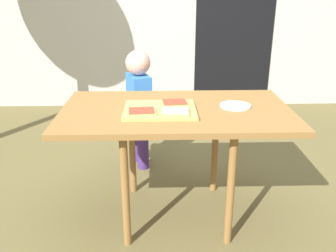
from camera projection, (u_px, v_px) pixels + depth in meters
name	position (u px, v px, depth m)	size (l,w,h in m)	color
ground_plane	(175.00, 213.00, 2.37)	(16.00, 16.00, 0.00)	brown
house_door	(235.00, 21.00, 4.15)	(0.90, 0.02, 2.00)	black
dining_table	(176.00, 119.00, 2.13)	(1.33, 0.76, 0.72)	olive
cutting_board	(160.00, 110.00, 2.06)	(0.40, 0.33, 0.02)	tan
pizza_slice_near_right	(175.00, 112.00, 1.97)	(0.16, 0.14, 0.02)	tan
pizza_slice_far_right	(175.00, 103.00, 2.12)	(0.17, 0.15, 0.02)	tan
pizza_slice_near_left	(142.00, 112.00, 1.98)	(0.16, 0.14, 0.02)	tan
plate_white_right	(235.00, 106.00, 2.14)	(0.18, 0.18, 0.01)	white
child_left	(139.00, 101.00, 2.82)	(0.21, 0.27, 0.94)	#462B6D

